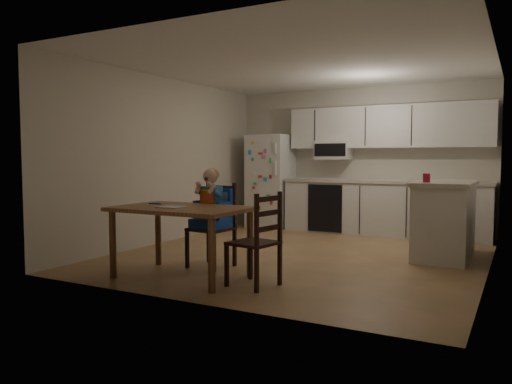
{
  "coord_description": "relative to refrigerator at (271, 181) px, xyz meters",
  "views": [
    {
      "loc": [
        2.56,
        -6.07,
        1.29
      ],
      "look_at": [
        -0.07,
        -1.17,
        0.9
      ],
      "focal_mm": 35.0,
      "sensor_mm": 36.0,
      "label": 1
    }
  ],
  "objects": [
    {
      "name": "napkin",
      "position": [
        0.84,
        -4.02,
        -0.08
      ],
      "size": [
        0.26,
        0.23,
        0.01
      ],
      "primitive_type": "cube",
      "color": "#A5A5AA",
      "rests_on": "dining_table"
    },
    {
      "name": "chair_side",
      "position": [
        1.84,
        -3.89,
        -0.31
      ],
      "size": [
        0.49,
        0.49,
        0.95
      ],
      "rotation": [
        0.0,
        0.0,
        -1.74
      ],
      "color": "black",
      "rests_on": "ground"
    },
    {
      "name": "refrigerator",
      "position": [
        0.0,
        0.0,
        0.0
      ],
      "size": [
        0.72,
        0.7,
        1.7
      ],
      "primitive_type": "cube",
      "color": "silver",
      "rests_on": "ground"
    },
    {
      "name": "kitchen_run",
      "position": [
        2.05,
        0.09,
        0.03
      ],
      "size": [
        3.37,
        0.62,
        2.15
      ],
      "color": "silver",
      "rests_on": "ground"
    },
    {
      "name": "red_cup",
      "position": [
        3.06,
        -1.83,
        0.19
      ],
      "size": [
        0.09,
        0.09,
        0.11
      ],
      "primitive_type": "cylinder",
      "color": "#B7142B",
      "rests_on": "kitchen_island"
    },
    {
      "name": "dining_table",
      "position": [
        0.89,
        -3.92,
        -0.19
      ],
      "size": [
        1.42,
        0.92,
        0.76
      ],
      "color": "brown",
      "rests_on": "ground"
    },
    {
      "name": "toddler_spoon",
      "position": [
        0.43,
        -3.82,
        -0.08
      ],
      "size": [
        0.12,
        0.06,
        0.02
      ],
      "primitive_type": "cylinder",
      "rotation": [
        0.0,
        1.57,
        0.35
      ],
      "color": "#0D3FBD",
      "rests_on": "dining_table"
    },
    {
      "name": "kitchen_island",
      "position": [
        3.23,
        -1.45,
        -0.35
      ],
      "size": [
        0.7,
        1.33,
        0.98
      ],
      "color": "silver",
      "rests_on": "ground"
    },
    {
      "name": "chair_booster",
      "position": [
        0.9,
        -3.3,
        -0.15
      ],
      "size": [
        0.48,
        0.48,
        1.17
      ],
      "rotation": [
        0.0,
        0.0,
        -0.09
      ],
      "color": "black",
      "rests_on": "ground"
    },
    {
      "name": "room",
      "position": [
        1.55,
        -1.67,
        0.4
      ],
      "size": [
        4.52,
        5.01,
        2.51
      ],
      "color": "olive",
      "rests_on": "ground"
    }
  ]
}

